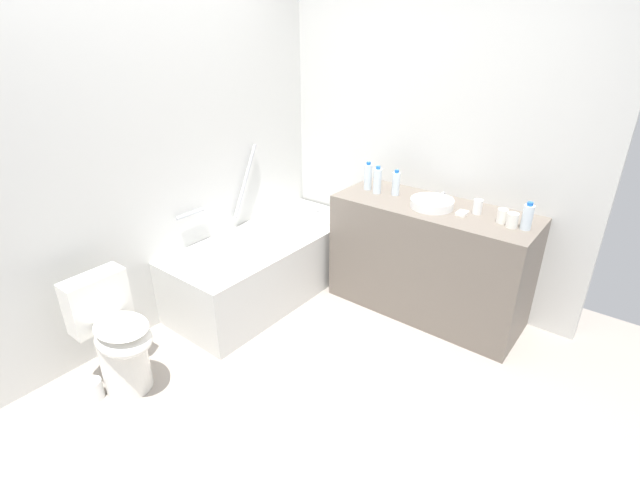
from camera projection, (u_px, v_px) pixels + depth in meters
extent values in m
plane|color=#9E9389|center=(286.00, 379.00, 2.95)|extent=(4.13, 4.13, 0.00)
cube|color=silver|center=(144.00, 150.00, 3.06)|extent=(3.53, 0.10, 2.59)
cube|color=silver|center=(421.00, 133.00, 3.54)|extent=(0.10, 2.72, 2.59)
cube|color=silver|center=(268.00, 265.00, 3.79)|extent=(1.68, 0.70, 0.51)
cube|color=white|center=(267.00, 241.00, 3.69)|extent=(1.38, 0.50, 0.09)
cylinder|color=#B4B4B9|center=(317.00, 208.00, 4.12)|extent=(0.09, 0.03, 0.03)
cylinder|color=#B4B4B9|center=(245.00, 181.00, 3.77)|extent=(0.30, 0.03, 0.57)
cylinder|color=#B4B4B9|center=(190.00, 214.00, 3.41)|extent=(0.24, 0.03, 0.03)
cylinder|color=white|center=(125.00, 362.00, 2.80)|extent=(0.27, 0.27, 0.40)
ellipsoid|color=white|center=(124.00, 338.00, 2.69)|extent=(0.30, 0.39, 0.15)
ellipsoid|color=white|center=(121.00, 326.00, 2.65)|extent=(0.28, 0.37, 0.02)
cube|color=white|center=(97.00, 301.00, 2.74)|extent=(0.36, 0.15, 0.34)
cylinder|color=silver|center=(91.00, 275.00, 2.67)|extent=(0.03, 0.03, 0.01)
cube|color=#6B6056|center=(428.00, 260.00, 3.49)|extent=(0.57, 1.45, 0.87)
cylinder|color=white|center=(432.00, 203.00, 3.27)|extent=(0.30, 0.30, 0.06)
cylinder|color=#A2A2A7|center=(443.00, 196.00, 3.41)|extent=(0.02, 0.02, 0.06)
cylinder|color=#A2A2A7|center=(441.00, 194.00, 3.36)|extent=(0.10, 0.02, 0.02)
cylinder|color=#A2A2A7|center=(451.00, 199.00, 3.38)|extent=(0.03, 0.03, 0.04)
cylinder|color=#A2A2A7|center=(436.00, 196.00, 3.45)|extent=(0.03, 0.03, 0.04)
cylinder|color=silver|center=(377.00, 181.00, 3.52)|extent=(0.06, 0.06, 0.19)
cylinder|color=blue|center=(378.00, 168.00, 3.47)|extent=(0.03, 0.03, 0.02)
cylinder|color=silver|center=(368.00, 177.00, 3.60)|extent=(0.06, 0.06, 0.20)
cylinder|color=blue|center=(369.00, 163.00, 3.55)|extent=(0.03, 0.03, 0.02)
cylinder|color=silver|center=(396.00, 184.00, 3.48)|extent=(0.06, 0.06, 0.17)
cylinder|color=blue|center=(397.00, 171.00, 3.44)|extent=(0.03, 0.03, 0.02)
cylinder|color=silver|center=(527.00, 217.00, 2.91)|extent=(0.07, 0.07, 0.16)
cylinder|color=blue|center=(530.00, 204.00, 2.87)|extent=(0.04, 0.04, 0.02)
cylinder|color=white|center=(502.00, 216.00, 3.02)|extent=(0.07, 0.07, 0.09)
cylinder|color=white|center=(512.00, 220.00, 2.95)|extent=(0.07, 0.07, 0.10)
cylinder|color=white|center=(478.00, 207.00, 3.15)|extent=(0.06, 0.06, 0.10)
cube|color=white|center=(462.00, 213.00, 3.16)|extent=(0.09, 0.06, 0.02)
cylinder|color=white|center=(93.00, 390.00, 2.77)|extent=(0.11, 0.11, 0.13)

